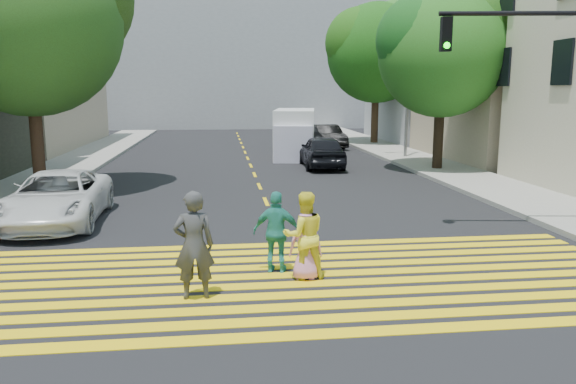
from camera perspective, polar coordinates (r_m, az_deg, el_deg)
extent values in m
plane|color=black|center=(9.70, 2.17, -11.34)|extent=(120.00, 120.00, 0.00)
cube|color=gray|center=(31.89, -19.68, 3.37)|extent=(3.00, 40.00, 0.15)
cube|color=gray|center=(26.13, 15.54, 2.19)|extent=(3.00, 60.00, 0.15)
cube|color=maroon|center=(16.25, -26.38, -3.23)|extent=(0.20, 8.00, 0.16)
cube|color=yellow|center=(8.61, 3.47, -14.21)|extent=(13.40, 0.35, 0.01)
cube|color=yellow|center=(9.11, 2.83, -12.79)|extent=(13.40, 0.35, 0.01)
cube|color=yellow|center=(9.61, 2.27, -11.52)|extent=(13.40, 0.35, 0.01)
cube|color=yellow|center=(10.12, 1.77, -10.38)|extent=(13.40, 0.35, 0.01)
cube|color=yellow|center=(10.63, 1.31, -9.34)|extent=(13.40, 0.35, 0.01)
cube|color=yellow|center=(11.14, 0.91, -8.40)|extent=(13.40, 0.35, 0.01)
cube|color=yellow|center=(11.66, 0.54, -7.54)|extent=(13.40, 0.35, 0.01)
cube|color=yellow|center=(12.18, 0.20, -6.76)|extent=(13.40, 0.35, 0.01)
cube|color=yellow|center=(12.70, -0.11, -6.04)|extent=(13.40, 0.35, 0.01)
cube|color=yellow|center=(13.23, -0.39, -5.37)|extent=(13.40, 0.35, 0.01)
cube|color=yellow|center=(15.40, -1.35, -3.14)|extent=(0.12, 1.40, 0.01)
cube|color=yellow|center=(18.32, -2.26, -0.98)|extent=(0.12, 1.40, 0.01)
cube|color=yellow|center=(21.26, -2.92, 0.59)|extent=(0.12, 1.40, 0.01)
cube|color=yellow|center=(24.21, -3.42, 1.77)|extent=(0.12, 1.40, 0.01)
cube|color=yellow|center=(27.18, -3.81, 2.70)|extent=(0.12, 1.40, 0.01)
cube|color=yellow|center=(30.15, -4.13, 3.44)|extent=(0.12, 1.40, 0.01)
cube|color=yellow|center=(33.13, -4.38, 4.05)|extent=(0.12, 1.40, 0.01)
cube|color=yellow|center=(36.11, -4.60, 4.56)|extent=(0.12, 1.40, 0.01)
cube|color=yellow|center=(39.10, -4.78, 4.99)|extent=(0.12, 1.40, 0.01)
cube|color=yellow|center=(42.08, -4.94, 5.36)|extent=(0.12, 1.40, 0.01)
cube|color=yellow|center=(45.07, -5.08, 5.68)|extent=(0.12, 1.40, 0.01)
cube|color=yellow|center=(48.06, -5.20, 5.96)|extent=(0.12, 1.40, 0.01)
cube|color=tan|center=(32.42, 24.12, 11.91)|extent=(10.00, 10.00, 10.00)
cube|color=gray|center=(42.26, 16.35, 11.79)|extent=(10.00, 10.00, 10.00)
cube|color=gray|center=(56.98, -5.59, 12.66)|extent=(30.00, 8.00, 12.00)
cylinder|color=#321A12|center=(21.70, -24.10, 4.30)|extent=(0.56, 0.56, 3.31)
sphere|color=#274817|center=(21.74, -24.93, 15.36)|extent=(8.17, 8.17, 6.36)
cylinder|color=black|center=(25.96, 15.02, 5.28)|extent=(0.50, 0.50, 2.95)
sphere|color=#295016|center=(25.92, 15.40, 13.43)|extent=(6.34, 6.34, 5.55)
sphere|color=#0F3815|center=(26.54, 17.75, 15.04)|extent=(4.75, 4.75, 4.16)
sphere|color=#114716|center=(25.57, 13.38, 14.82)|extent=(4.44, 4.44, 3.88)
cylinder|color=#43321A|center=(38.21, 8.79, 7.34)|extent=(0.52, 0.52, 3.40)
sphere|color=#17340B|center=(38.24, 8.97, 13.77)|extent=(7.05, 7.05, 6.48)
sphere|color=#185C1A|center=(38.88, 10.87, 15.09)|extent=(5.29, 5.29, 4.86)
sphere|color=#145D0A|center=(37.88, 7.32, 14.83)|extent=(4.93, 4.93, 4.54)
imported|color=#38393A|center=(9.80, -9.54, -5.36)|extent=(0.73, 0.51, 1.91)
imported|color=yellow|center=(10.75, 1.66, -4.41)|extent=(0.87, 0.71, 1.70)
imported|color=pink|center=(10.73, 1.80, -5.52)|extent=(0.69, 0.49, 1.31)
imported|color=teal|center=(11.11, -1.12, -4.10)|extent=(1.03, 0.65, 1.63)
imported|color=silver|center=(16.47, -22.42, -0.56)|extent=(2.48, 5.11, 1.40)
imported|color=black|center=(26.43, 3.46, 4.16)|extent=(1.97, 4.57, 1.54)
imported|color=#949AA1|center=(38.57, 0.70, 5.85)|extent=(1.84, 4.25, 1.22)
imported|color=black|center=(35.65, 3.96, 5.66)|extent=(1.96, 4.53, 1.45)
cube|color=silver|center=(30.69, 0.71, 5.99)|extent=(2.88, 5.41, 2.57)
cube|color=silver|center=(28.46, 0.55, 4.93)|extent=(2.13, 1.54, 1.85)
cylinder|color=black|center=(28.97, -1.05, 3.89)|extent=(0.37, 0.75, 0.72)
cylinder|color=black|center=(28.91, 2.21, 3.88)|extent=(0.37, 0.75, 0.72)
cylinder|color=black|center=(32.65, -0.63, 4.61)|extent=(0.37, 0.75, 0.72)
cylinder|color=black|center=(32.59, 2.27, 4.60)|extent=(0.37, 0.75, 0.72)
cylinder|color=black|center=(15.10, 22.49, 16.42)|extent=(3.83, 0.66, 0.12)
cube|color=black|center=(14.53, 15.75, 15.16)|extent=(0.28, 0.28, 0.81)
sphere|color=#05D104|center=(14.38, 15.84, 14.14)|extent=(0.17, 0.17, 0.15)
cylinder|color=gray|center=(30.24, 12.11, 11.64)|extent=(0.17, 0.17, 8.83)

